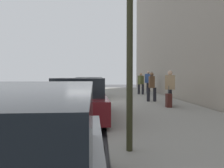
{
  "coord_description": "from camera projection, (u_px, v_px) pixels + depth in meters",
  "views": [
    {
      "loc": [
        -13.61,
        -0.84,
        1.57
      ],
      "look_at": [
        -1.91,
        -1.44,
        1.16
      ],
      "focal_mm": 35.46,
      "sensor_mm": 36.0,
      "label": 1
    }
  ],
  "objects": [
    {
      "name": "ground_plane",
      "position": [
        87.0,
        102.0,
        13.59
      ],
      "size": [
        56.0,
        56.0,
        0.0
      ],
      "primitive_type": "plane",
      "color": "#333335"
    },
    {
      "name": "sidewalk",
      "position": [
        140.0,
        100.0,
        13.76
      ],
      "size": [
        28.0,
        4.6,
        0.15
      ],
      "primitive_type": "cube",
      "color": "gray",
      "rests_on": "ground"
    },
    {
      "name": "lane_stripe_centre",
      "position": [
        34.0,
        102.0,
        13.43
      ],
      "size": [
        28.0,
        0.14,
        0.01
      ],
      "primitive_type": "cube",
      "color": "gold",
      "rests_on": "ground"
    },
    {
      "name": "snow_bank_curb",
      "position": [
        99.0,
        99.0,
        14.18
      ],
      "size": [
        7.04,
        0.56,
        0.22
      ],
      "primitive_type": "cube",
      "color": "white",
      "rests_on": "ground"
    },
    {
      "name": "parked_car_maroon",
      "position": [
        80.0,
        99.0,
        7.75
      ],
      "size": [
        4.75,
        2.04,
        1.51
      ],
      "color": "black",
      "rests_on": "ground"
    },
    {
      "name": "parked_car_charcoal",
      "position": [
        89.0,
        88.0,
        14.69
      ],
      "size": [
        4.44,
        2.0,
        1.51
      ],
      "color": "black",
      "rests_on": "ground"
    },
    {
      "name": "pedestrian_brown_coat",
      "position": [
        152.0,
        86.0,
        12.46
      ],
      "size": [
        0.46,
        0.54,
        1.64
      ],
      "color": "black",
      "rests_on": "sidewalk"
    },
    {
      "name": "pedestrian_tan_coat",
      "position": [
        170.0,
        87.0,
        10.51
      ],
      "size": [
        0.54,
        0.52,
        1.69
      ],
      "color": "black",
      "rests_on": "sidewalk"
    },
    {
      "name": "pedestrian_blue_coat",
      "position": [
        148.0,
        82.0,
        18.07
      ],
      "size": [
        0.57,
        0.59,
        1.85
      ],
      "color": "black",
      "rests_on": "sidewalk"
    },
    {
      "name": "pedestrian_olive_coat",
      "position": [
        141.0,
        83.0,
        17.43
      ],
      "size": [
        0.53,
        0.52,
        1.68
      ],
      "color": "black",
      "rests_on": "sidewalk"
    },
    {
      "name": "traffic_light_pole",
      "position": [
        130.0,
        0.0,
        4.13
      ],
      "size": [
        0.35,
        0.26,
        4.21
      ],
      "color": "#2D2D19",
      "rests_on": "sidewalk"
    },
    {
      "name": "rolling_suitcase",
      "position": [
        169.0,
        100.0,
        10.1
      ],
      "size": [
        0.34,
        0.22,
        0.98
      ],
      "color": "#471E19",
      "rests_on": "sidewalk"
    }
  ]
}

